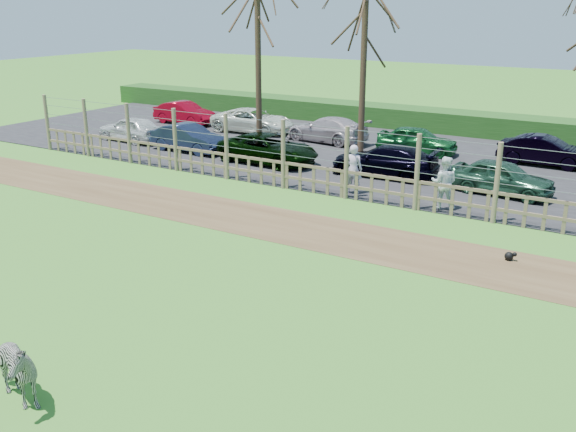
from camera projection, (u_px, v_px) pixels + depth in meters
The scene contains 21 objects.
ground at pixel (200, 280), 15.51m from camera, with size 120.00×120.00×0.00m, color #62A943.
dirt_strip at pixel (294, 227), 19.17m from camera, with size 34.00×2.80×0.01m, color brown.
asphalt at pixel (413, 160), 27.30m from camera, with size 44.00×13.00×0.04m, color #232326.
hedge at pixel (462, 123), 32.83m from camera, with size 46.00×2.00×1.10m, color #1E4716.
fence at pixel (346, 176), 21.77m from camera, with size 30.16×0.16×2.50m.
tree_left at pixel (258, 22), 27.09m from camera, with size 4.80×4.80×7.88m.
tree_mid at pixel (364, 42), 25.94m from camera, with size 4.80×4.80×6.83m.
zebra at pixel (11, 370), 10.59m from camera, with size 0.66×1.45×1.22m, color gray.
visitor_a at pixel (353, 169), 22.25m from camera, with size 0.63×0.41×1.72m, color silver.
visitor_b at pixel (444, 183), 20.54m from camera, with size 0.84×0.65×1.72m, color silver.
crow at pixel (510, 256), 16.67m from camera, with size 0.31×0.23×0.25m.
car_0 at pixel (131, 129), 30.84m from camera, with size 1.42×3.52×1.20m, color silver.
car_1 at pixel (189, 138), 28.71m from camera, with size 1.27×3.64×1.20m, color #1B253F.
car_2 at pixel (268, 149), 26.59m from camera, with size 1.99×4.32×1.20m, color black.
car_3 at pixel (385, 161), 24.58m from camera, with size 1.68×4.13×1.20m, color black.
car_4 at pixel (502, 177), 22.20m from camera, with size 1.42×3.52×1.20m, color #224832.
car_7 at pixel (184, 113), 35.26m from camera, with size 1.27×3.64×1.20m, color maroon.
car_8 at pixel (253, 120), 32.99m from camera, with size 1.99×4.32×1.20m, color white.
car_9 at pixel (327, 129), 30.65m from camera, with size 1.68×4.13×1.20m, color #BEAFB3.
car_10 at pixel (417, 140), 28.28m from camera, with size 1.42×3.52×1.20m, color #145825.
car_11 at pixel (545, 151), 26.19m from camera, with size 1.27×3.64×1.20m, color black.
Camera 1 is at (9.16, -11.10, 6.37)m, focal length 40.00 mm.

